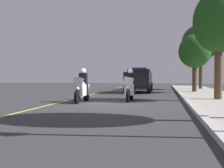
{
  "coord_description": "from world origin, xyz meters",
  "views": [
    {
      "loc": [
        12.21,
        2.74,
        1.29
      ],
      "look_at": [
        -1.44,
        0.0,
        0.9
      ],
      "focal_mm": 41.81,
      "sensor_mm": 36.0,
      "label": 1
    }
  ],
  "objects_px": {
    "tree_behind_suv": "(201,42)",
    "police_motorcycle_lead_left": "(82,88)",
    "police_suv": "(139,79)",
    "tree_far_back": "(195,52)",
    "tree_mid_block": "(219,22)",
    "police_motorcycle_lead_right": "(130,88)"
  },
  "relations": [
    {
      "from": "police_motorcycle_lead_right",
      "to": "police_suv",
      "type": "height_order",
      "value": "police_suv"
    },
    {
      "from": "police_suv",
      "to": "police_motorcycle_lead_left",
      "type": "bearing_deg",
      "value": -12.92
    },
    {
      "from": "tree_mid_block",
      "to": "police_suv",
      "type": "bearing_deg",
      "value": -144.97
    },
    {
      "from": "police_motorcycle_lead_right",
      "to": "tree_behind_suv",
      "type": "xyz_separation_m",
      "value": [
        -13.55,
        5.35,
        4.02
      ]
    },
    {
      "from": "tree_mid_block",
      "to": "tree_far_back",
      "type": "height_order",
      "value": "tree_mid_block"
    },
    {
      "from": "tree_mid_block",
      "to": "police_motorcycle_lead_right",
      "type": "bearing_deg",
      "value": -78.12
    },
    {
      "from": "police_motorcycle_lead_left",
      "to": "tree_far_back",
      "type": "bearing_deg",
      "value": 144.75
    },
    {
      "from": "police_suv",
      "to": "police_motorcycle_lead_right",
      "type": "bearing_deg",
      "value": 1.84
    },
    {
      "from": "police_motorcycle_lead_left",
      "to": "police_suv",
      "type": "distance_m",
      "value": 9.17
    },
    {
      "from": "tree_mid_block",
      "to": "tree_far_back",
      "type": "distance_m",
      "value": 7.19
    },
    {
      "from": "police_suv",
      "to": "tree_far_back",
      "type": "height_order",
      "value": "tree_far_back"
    },
    {
      "from": "tree_mid_block",
      "to": "tree_far_back",
      "type": "bearing_deg",
      "value": -176.61
    },
    {
      "from": "police_motorcycle_lead_left",
      "to": "tree_far_back",
      "type": "distance_m",
      "value": 11.5
    },
    {
      "from": "police_motorcycle_lead_right",
      "to": "tree_far_back",
      "type": "relative_size",
      "value": 0.47
    },
    {
      "from": "police_suv",
      "to": "tree_far_back",
      "type": "distance_m",
      "value": 4.95
    },
    {
      "from": "police_motorcycle_lead_right",
      "to": "tree_behind_suv",
      "type": "distance_m",
      "value": 15.11
    },
    {
      "from": "tree_behind_suv",
      "to": "tree_far_back",
      "type": "bearing_deg",
      "value": -12.23
    },
    {
      "from": "police_motorcycle_lead_left",
      "to": "tree_mid_block",
      "type": "height_order",
      "value": "tree_mid_block"
    },
    {
      "from": "police_motorcycle_lead_right",
      "to": "tree_mid_block",
      "type": "xyz_separation_m",
      "value": [
        -0.96,
        4.59,
        3.47
      ]
    },
    {
      "from": "police_motorcycle_lead_left",
      "to": "police_motorcycle_lead_right",
      "type": "bearing_deg",
      "value": 114.8
    },
    {
      "from": "tree_behind_suv",
      "to": "police_motorcycle_lead_left",
      "type": "bearing_deg",
      "value": -27.63
    },
    {
      "from": "police_suv",
      "to": "tree_mid_block",
      "type": "xyz_separation_m",
      "value": [
        6.9,
        4.84,
        3.11
      ]
    }
  ]
}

